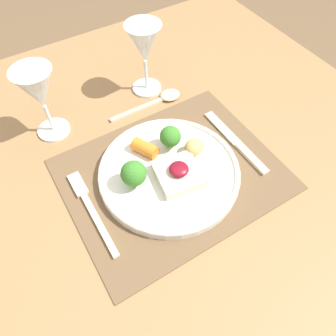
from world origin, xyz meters
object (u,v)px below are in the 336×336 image
at_px(spoon, 162,98).
at_px(wine_glass_far, 38,92).
at_px(knife, 239,145).
at_px(dinner_plate, 167,169).
at_px(fork, 90,206).
at_px(wine_glass_near, 144,46).

relative_size(spoon, wine_glass_far, 1.13).
bearing_deg(knife, spoon, 107.91).
height_order(dinner_plate, spoon, dinner_plate).
bearing_deg(spoon, knife, -74.00).
bearing_deg(spoon, wine_glass_far, 170.01).
relative_size(fork, knife, 1.00).
bearing_deg(wine_glass_near, spoon, -79.24).
height_order(knife, wine_glass_far, wine_glass_far).
distance_m(fork, wine_glass_near, 0.38).
relative_size(dinner_plate, spoon, 1.52).
relative_size(knife, wine_glass_far, 1.23).
height_order(fork, knife, knife).
bearing_deg(fork, wine_glass_near, 40.65).
xyz_separation_m(dinner_plate, spoon, (0.11, 0.20, -0.01)).
distance_m(dinner_plate, wine_glass_near, 0.29).
xyz_separation_m(fork, wine_glass_near, (0.26, 0.24, 0.12)).
height_order(spoon, wine_glass_far, wine_glass_far).
xyz_separation_m(spoon, wine_glass_near, (-0.01, 0.06, 0.12)).
bearing_deg(wine_glass_near, fork, -137.01).
relative_size(dinner_plate, fork, 1.40).
relative_size(wine_glass_near, wine_glass_far, 1.04).
height_order(dinner_plate, fork, dinner_plate).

